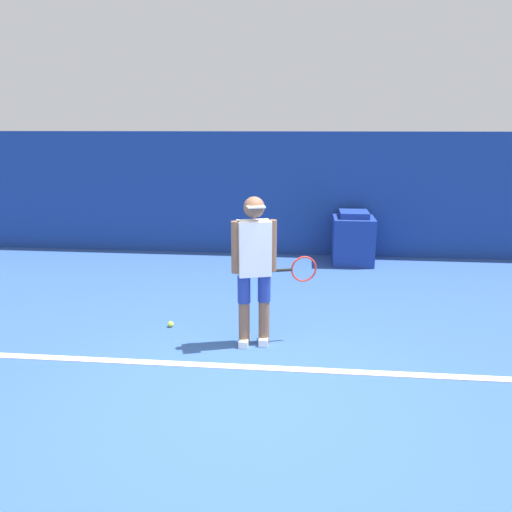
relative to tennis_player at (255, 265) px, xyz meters
name	(u,v)px	position (x,y,z in m)	size (l,w,h in m)	color
ground_plane	(246,399)	(0.04, -1.15, -0.90)	(24.00, 24.00, 0.00)	#2D5193
back_wall	(280,194)	(0.04, 4.01, 0.21)	(24.00, 0.10, 2.23)	navy
court_baseline	(253,368)	(0.04, -0.58, -0.90)	(21.60, 0.10, 0.01)	white
tennis_player	(255,265)	(0.00, 0.00, 0.00)	(0.90, 0.39, 1.63)	brown
tennis_ball	(171,324)	(-1.05, 0.37, -0.87)	(0.07, 0.07, 0.07)	#D1E533
covered_chair	(353,238)	(1.34, 3.52, -0.47)	(0.69, 0.78, 0.91)	navy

